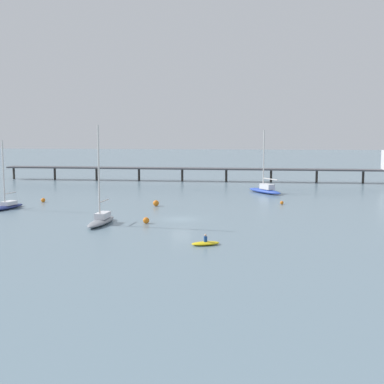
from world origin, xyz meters
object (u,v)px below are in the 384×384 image
object	(u,v)px
sailboat_blue	(265,189)
mooring_buoy_far	(43,200)
mooring_buoy_inner	(282,203)
sailboat_navy	(7,205)
sailboat_gray	(101,218)
dinghy_yellow	(205,243)
mooring_buoy_near	(146,220)
mooring_buoy_mid	(156,203)
pier	(290,165)

from	to	relation	value
sailboat_blue	mooring_buoy_far	size ratio (longest dim) A/B	16.57
mooring_buoy_far	mooring_buoy_inner	xyz separation A→B (m)	(37.51, 0.69, -0.07)
sailboat_blue	mooring_buoy_far	world-z (taller)	sailboat_blue
sailboat_navy	sailboat_blue	xyz separation A→B (m)	(38.47, 21.73, 0.15)
sailboat_gray	sailboat_navy	distance (m)	20.17
dinghy_yellow	mooring_buoy_far	bearing A→B (deg)	133.49
sailboat_gray	sailboat_blue	world-z (taller)	sailboat_gray
sailboat_navy	mooring_buoy_far	size ratio (longest dim) A/B	14.79
sailboat_gray	dinghy_yellow	world-z (taller)	sailboat_gray
dinghy_yellow	mooring_buoy_near	world-z (taller)	dinghy_yellow
mooring_buoy_mid	mooring_buoy_inner	distance (m)	19.36
sailboat_blue	mooring_buoy_inner	size ratio (longest dim) A/B	20.74
dinghy_yellow	mooring_buoy_mid	size ratio (longest dim) A/B	3.62
pier	sailboat_blue	bearing A→B (deg)	-107.57
mooring_buoy_far	sailboat_blue	bearing A→B (deg)	22.29
mooring_buoy_mid	mooring_buoy_near	bearing A→B (deg)	-86.24
dinghy_yellow	mooring_buoy_mid	distance (m)	27.93
dinghy_yellow	pier	bearing A→B (deg)	77.26
pier	mooring_buoy_near	size ratio (longest dim) A/B	110.96
mooring_buoy_near	mooring_buoy_mid	bearing A→B (deg)	93.76
mooring_buoy_far	sailboat_gray	bearing A→B (deg)	-52.64
mooring_buoy_mid	mooring_buoy_far	size ratio (longest dim) A/B	1.33
pier	mooring_buoy_inner	size ratio (longest dim) A/B	163.29
mooring_buoy_far	mooring_buoy_inner	world-z (taller)	mooring_buoy_far
mooring_buoy_near	mooring_buoy_far	bearing A→B (deg)	138.24
sailboat_navy	dinghy_yellow	distance (m)	37.41
mooring_buoy_far	mooring_buoy_near	world-z (taller)	mooring_buoy_near
sailboat_gray	sailboat_navy	xyz separation A→B (m)	(-16.82, 11.13, -0.16)
mooring_buoy_inner	sailboat_gray	bearing A→B (deg)	-141.17
mooring_buoy_mid	mooring_buoy_inner	xyz separation A→B (m)	(19.08, 3.27, -0.18)
pier	mooring_buoy_near	bearing A→B (deg)	-113.53
sailboat_gray	mooring_buoy_far	distance (m)	22.99
sailboat_navy	mooring_buoy_inner	xyz separation A→B (m)	(40.38, 7.83, -0.31)
dinghy_yellow	sailboat_blue	bearing A→B (deg)	79.47
sailboat_navy	mooring_buoy_inner	size ratio (longest dim) A/B	18.52
pier	mooring_buoy_mid	size ratio (longest dim) A/B	98.19
sailboat_gray	mooring_buoy_inner	xyz separation A→B (m)	(23.56, 18.96, -0.47)
pier	mooring_buoy_near	world-z (taller)	pier
sailboat_gray	mooring_buoy_inner	world-z (taller)	sailboat_gray
mooring_buoy_near	dinghy_yellow	bearing A→B (deg)	-55.24
dinghy_yellow	mooring_buoy_mid	world-z (taller)	dinghy_yellow
sailboat_blue	mooring_buoy_far	bearing A→B (deg)	-157.71
sailboat_gray	mooring_buoy_far	xyz separation A→B (m)	(-13.95, 18.27, -0.40)
pier	dinghy_yellow	distance (m)	64.66
pier	sailboat_navy	size ratio (longest dim) A/B	8.82
pier	mooring_buoy_inner	xyz separation A→B (m)	(-4.23, -33.30, -3.39)
dinghy_yellow	mooring_buoy_near	size ratio (longest dim) A/B	4.09
pier	dinghy_yellow	xyz separation A→B (m)	(-14.24, -62.98, -3.46)
pier	mooring_buoy_near	xyz separation A→B (m)	(-22.34, -51.31, -3.26)
sailboat_navy	mooring_buoy_mid	world-z (taller)	sailboat_navy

